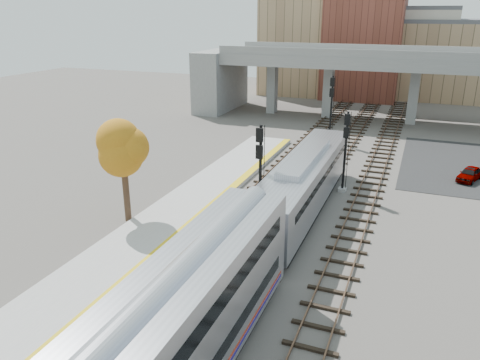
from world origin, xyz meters
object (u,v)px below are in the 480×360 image
Objects in this scene: locomotive at (304,182)px; car_a at (470,174)px; signal_mast_mid at (345,154)px; signal_mast_far at (331,109)px; tree at (122,148)px; signal_mast_near at (260,178)px.

locomotive is 5.56× the size of car_a.
signal_mast_mid is 0.90× the size of signal_mast_far.
signal_mast_mid is at bearing -74.85° from signal_mast_far.
tree reaches higher than car_a.
signal_mast_far is (-4.10, 15.14, 0.48)m from signal_mast_mid.
tree is at bearing -139.60° from signal_mast_mid.
car_a is (22.74, 17.69, -4.66)m from tree.
signal_mast_near is at bearing -119.89° from locomotive.
signal_mast_near is at bearing 14.87° from tree.
signal_mast_far is 27.70m from tree.
signal_mast_near is 23.83m from signal_mast_far.
locomotive is 4.39m from signal_mast_near.
signal_mast_near is 1.08× the size of signal_mast_mid.
locomotive is 2.68× the size of tree.
tree reaches higher than locomotive.
tree is at bearing -120.59° from car_a.
locomotive is 20.33m from signal_mast_far.
signal_mast_mid is (4.10, 8.69, -0.35)m from signal_mast_near.
car_a is at bearing 44.80° from locomotive.
signal_mast_mid is at bearing 64.73° from signal_mast_near.
tree is at bearing -151.30° from locomotive.
signal_mast_near reaches higher than car_a.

